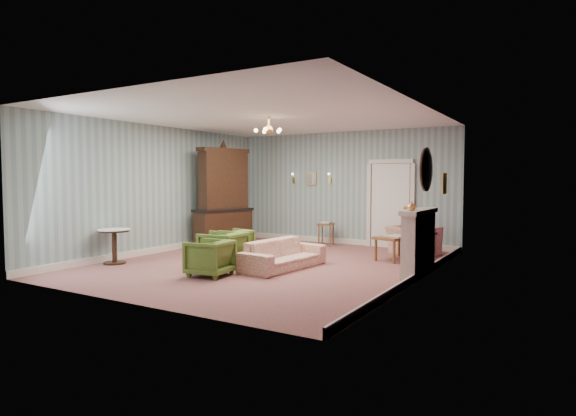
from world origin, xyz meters
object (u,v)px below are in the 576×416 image
Objects in this scene: fireplace at (419,242)px; coffee_table at (397,248)px; wingback_chair at (413,236)px; sofa_chintz at (283,249)px; olive_chair_a at (210,256)px; olive_chair_b at (223,248)px; pedestal_table at (114,246)px; dresser at (223,195)px; olive_chair_c at (232,243)px; side_table_black at (422,248)px.

fireplace reaches higher than coffee_table.
sofa_chintz is at bearing 83.07° from wingback_chair.
olive_chair_b reaches higher than olive_chair_a.
fireplace reaches higher than olive_chair_b.
sofa_chintz is 2.67× the size of pedestal_table.
fireplace is at bearing 130.44° from wingback_chair.
dresser reaches higher than coffee_table.
wingback_chair is at bearing 83.51° from coffee_table.
coffee_table is (2.26, 3.30, -0.09)m from olive_chair_a.
wingback_chair is 0.89m from coffee_table.
fireplace is at bearing 19.58° from pedestal_table.
olive_chair_c is 1.14× the size of side_table_black.
wingback_chair is at bearing 41.39° from pedestal_table.
sofa_chintz is at bearing 111.59° from olive_chair_b.
sofa_chintz is 0.72× the size of dresser.
dresser is 5.01m from side_table_black.
dresser reaches higher than side_table_black.
coffee_table is (2.95, 1.77, -0.10)m from olive_chair_c.
fireplace reaches higher than olive_chair_c.
olive_chair_c is 0.38× the size of sofa_chintz.
coffee_table is (-0.84, 1.38, -0.33)m from fireplace.
olive_chair_b is 0.78× the size of wingback_chair.
side_table_black reaches higher than coffee_table.
olive_chair_a is at bearing -131.29° from side_table_black.
olive_chair_c is 0.51× the size of fireplace.
wingback_chair is 0.98× the size of coffee_table.
wingback_chair reaches higher than pedestal_table.
olive_chair_a reaches higher than side_table_black.
side_table_black is (4.91, 0.19, -0.99)m from dresser.
dresser is 3.21m from pedestal_table.
pedestal_table is (-5.23, -3.24, 0.04)m from side_table_black.
olive_chair_a is at bearing -124.39° from coffee_table.
olive_chair_b reaches higher than pedestal_table.
coffee_table is at bearing 105.65° from wingback_chair.
coffee_table is 5.74m from pedestal_table.
fireplace is 1.64m from coffee_table.
olive_chair_b is 0.86m from olive_chair_c.
fireplace is 5.85m from pedestal_table.
olive_chair_b is 3.61m from coffee_table.
side_table_black is at bearing 31.81° from pedestal_table.
olive_chair_b is 3.02m from dresser.
fireplace is (3.41, 1.16, 0.20)m from olive_chair_b.
olive_chair_c is at bearing -163.06° from olive_chair_a.
fireplace is at bearing 0.82° from dresser.
olive_chair_c is 2.33m from pedestal_table.
olive_chair_b is 1.16m from sofa_chintz.
sofa_chintz is at bearing 142.16° from olive_chair_a.
coffee_table is at bearing 35.53° from pedestal_table.
olive_chair_c is at bearing -154.50° from side_table_black.
olive_chair_b is 0.29× the size of dresser.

